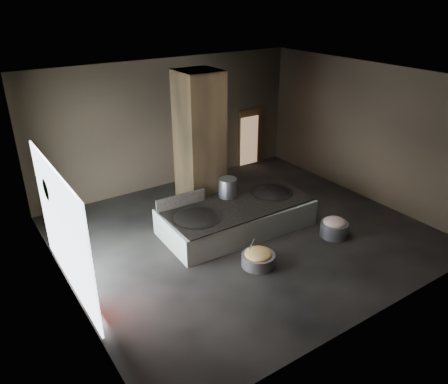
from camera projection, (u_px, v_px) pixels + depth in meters
floor at (243, 235)px, 12.94m from camera, size 10.00×9.00×0.10m
ceiling at (247, 77)px, 10.99m from camera, size 10.00×9.00×0.10m
back_wall at (168, 124)px, 15.39m from camera, size 10.00×0.10×4.50m
front_wall at (382, 232)px, 8.54m from camera, size 10.00×0.10×4.50m
left_wall at (56, 209)px, 9.42m from camera, size 0.10×9.00×4.50m
right_wall at (367, 132)px, 14.51m from camera, size 0.10×9.00×4.50m
pillar at (200, 145)px, 13.24m from camera, size 1.20×1.20×4.50m
hearth_platform at (237, 217)px, 13.03m from camera, size 4.53×2.28×0.78m
platform_cap at (237, 204)px, 12.85m from camera, size 4.36×2.09×0.03m
wok_left at (195, 220)px, 12.10m from camera, size 1.41×1.41×0.39m
wok_left_rim at (195, 218)px, 12.07m from camera, size 1.43×1.43×0.05m
wok_right at (271, 195)px, 13.59m from camera, size 1.31×1.31×0.37m
wok_right_rim at (271, 193)px, 13.56m from camera, size 1.34×1.34×0.05m
stock_pot at (228, 188)px, 13.15m from camera, size 0.54×0.54×0.58m
splash_guard at (181, 200)px, 12.59m from camera, size 1.55×0.11×0.39m
cook at (219, 179)px, 14.44m from camera, size 0.65×0.45×1.72m
veg_basin at (258, 260)px, 11.37m from camera, size 1.14×1.14×0.32m
veg_fill at (258, 254)px, 11.29m from camera, size 0.72×0.72×0.22m
ladle at (251, 246)px, 11.24m from camera, size 0.05×0.35×0.62m
meat_basin at (334, 229)px, 12.70m from camera, size 0.97×0.97×0.44m
meat_fill at (335, 222)px, 12.60m from camera, size 0.66×0.66×0.25m
doorway_near at (200, 149)px, 16.41m from camera, size 1.18×0.08×2.38m
doorway_near_glow at (209, 151)px, 16.34m from camera, size 0.77×0.04×1.83m
doorway_far at (251, 138)px, 17.62m from camera, size 1.18×0.08×2.38m
doorway_far_glow at (249, 141)px, 17.44m from camera, size 0.83×0.04×1.96m
left_opening at (63, 230)px, 9.90m from camera, size 0.04×4.20×3.10m
pavilion_sliver at (89, 286)px, 9.27m from camera, size 0.05×0.90×1.70m
tree_silhouette at (51, 189)px, 10.52m from camera, size 0.28×1.10×1.10m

